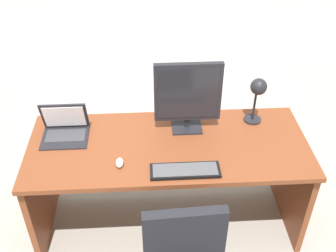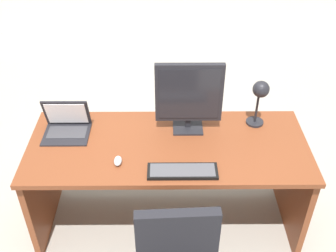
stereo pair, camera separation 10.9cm
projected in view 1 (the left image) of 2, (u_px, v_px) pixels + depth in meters
The scene contains 7 objects.
ground at pixel (160, 109), 4.28m from camera, with size 12.00×12.00×0.00m, color gray.
desk at pixel (168, 164), 2.81m from camera, with size 1.81×0.74×0.75m.
monitor at pixel (188, 95), 2.61m from camera, with size 0.43×0.16×0.49m.
laptop at pixel (65, 125), 2.68m from camera, with size 0.30×0.25×0.23m.
keyboard at pixel (185, 171), 2.42m from camera, with size 0.42×0.13×0.02m.
mouse at pixel (120, 163), 2.46m from camera, with size 0.05×0.08×0.04m.
desk_lamp at pixel (258, 92), 2.68m from camera, with size 0.12×0.14×0.35m.
Camera 1 is at (-0.12, -2.03, 2.42)m, focal length 43.66 mm.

